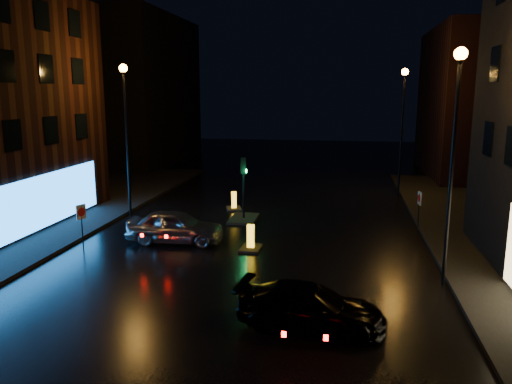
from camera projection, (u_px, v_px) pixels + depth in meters
ground at (186, 348)px, 13.68m from camera, size 120.00×120.00×0.00m
building_far_left at (137, 91)px, 48.79m from camera, size 8.00×16.00×14.00m
building_far_right at (480, 103)px, 40.83m from camera, size 8.00×14.00×12.00m
street_lamp_lfar at (126, 117)px, 27.41m from camera, size 0.44×0.44×8.37m
street_lamp_rnear at (455, 132)px, 17.04m from camera, size 0.44×0.44×8.37m
street_lamp_rfar at (403, 113)px, 32.49m from camera, size 0.44×0.44×8.37m
traffic_signal at (244, 211)px, 27.30m from camera, size 1.40×2.40×3.45m
silver_hatchback at (175, 226)px, 23.16m from camera, size 4.55×2.01×1.52m
dark_sedan at (311, 307)px, 14.80m from camera, size 4.60×2.26×1.29m
bollard_near at (251, 244)px, 22.19m from camera, size 0.89×1.32×1.14m
bollard_far at (234, 206)px, 29.72m from camera, size 1.18×1.44×1.08m
road_sign_left at (81, 216)px, 22.09m from camera, size 0.24×0.46×2.02m
road_sign_right at (419, 202)px, 24.86m from camera, size 0.12×0.49×2.03m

